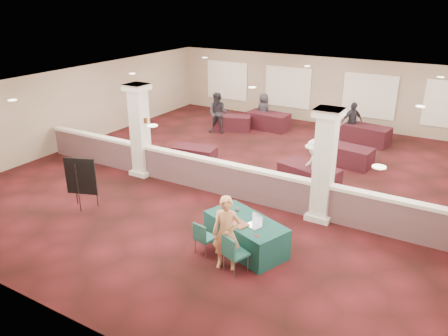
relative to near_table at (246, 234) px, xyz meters
The scene contains 33 objects.
ground 4.44m from the near_table, 115.67° to the left, with size 16.00×16.00×0.00m, color #401013.
wall_back 12.20m from the near_table, 99.09° to the left, with size 16.00×0.04×3.20m, color gray.
wall_front 4.61m from the near_table, 115.54° to the right, with size 16.00×0.04×3.20m, color gray.
wall_left 10.76m from the near_table, 158.09° to the left, with size 0.04×16.00×3.20m, color gray.
ceiling 5.24m from the near_table, 115.67° to the left, with size 16.00×16.00×0.02m, color white.
partition_wall 3.15m from the near_table, 127.62° to the left, with size 15.60×0.28×1.10m.
column_left 6.09m from the near_table, 155.33° to the left, with size 0.72×0.72×3.20m.
column_right 2.98m from the near_table, 66.48° to the left, with size 0.72×0.72×3.20m.
sconce_left 6.42m from the near_table, 156.41° to the left, with size 0.12×0.12×0.18m.
sconce_right 5.93m from the near_table, 154.16° to the left, with size 0.12×0.12×0.18m.
near_table is the anchor object (origin of this frame).
conf_chair_main 1.08m from the near_table, 78.24° to the right, with size 0.62×0.62×0.96m.
conf_chair_side 1.08m from the near_table, 136.75° to the right, with size 0.50×0.50×0.85m.
easel_board 5.25m from the near_table, behind, with size 0.89×0.56×1.59m.
woman 1.06m from the near_table, 90.87° to the right, with size 0.65×0.43×1.81m, color tan.
far_table_front_left 6.16m from the near_table, 135.85° to the left, with size 1.60×0.80×0.65m, color black.
far_table_front_center 4.29m from the near_table, 88.89° to the left, with size 1.92×0.96×0.78m, color black.
far_table_front_right 7.01m from the near_table, 85.23° to the left, with size 1.80×0.90×0.73m, color black.
far_table_back_left 10.23m from the near_table, 121.20° to the left, with size 1.70×0.85×0.69m, color black.
far_table_back_center 10.49m from the near_table, 111.92° to the left, with size 1.93×0.96×0.78m, color black.
far_table_back_right 9.94m from the near_table, 86.64° to the left, with size 1.89×0.94×0.77m, color black.
attendee_a 9.78m from the near_table, 125.09° to the left, with size 0.90×0.50×1.87m, color black.
attendee_b 4.03m from the near_table, 85.35° to the left, with size 1.15×0.53×1.80m, color silver.
attendee_c 10.00m from the near_table, 90.57° to the left, with size 0.99×0.47×1.69m, color black.
attendee_d 10.82m from the near_table, 113.27° to the left, with size 0.79×0.43×1.61m, color black.
laptop_base 0.53m from the near_table, 30.29° to the right, with size 0.36×0.25×0.02m, color silver.
laptop_screen 0.64m from the near_table, ahead, with size 0.36×0.01×0.24m, color silver.
screen_glow 0.62m from the near_table, ahead, with size 0.33×0.00×0.21m, color silver.
knitting 0.50m from the near_table, 99.52° to the right, with size 0.44×0.33×0.03m, color #BA541D.
yarn_cream 0.77m from the near_table, 169.48° to the left, with size 0.12×0.12×0.12m, color beige.
yarn_red 0.90m from the near_table, 155.09° to the left, with size 0.11×0.11×0.11m, color #5B1712.
yarn_grey 0.69m from the near_table, 144.24° to the left, with size 0.11×0.11×0.11m, color #4D4E53.
scissors 0.88m from the near_table, 44.13° to the right, with size 0.13×0.03×0.01m, color red.
Camera 1 is at (6.22, -12.41, 5.99)m, focal length 35.00 mm.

